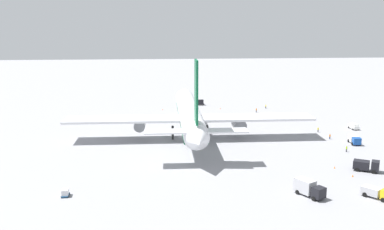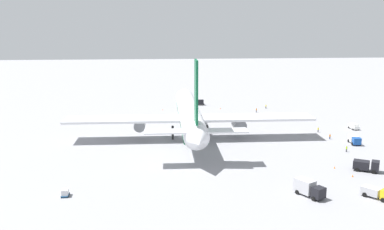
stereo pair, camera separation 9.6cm
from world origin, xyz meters
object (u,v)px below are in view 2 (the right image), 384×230
object	(u,v)px
service_truck_0	(366,165)
service_truck_3	(354,139)
ground_worker_0	(330,137)
service_van	(354,126)
ground_worker_3	(266,106)
ground_worker_2	(347,149)
ground_worker_4	(318,130)
service_truck_4	(200,102)
traffic_cone_1	(163,109)
service_truck_2	(377,192)
traffic_cone_2	(220,108)
airliner	(190,115)
service_truck_1	(309,188)
baggage_cart_0	(65,192)
ground_worker_1	(256,110)
traffic_cone_3	(335,167)
traffic_cone_0	(353,176)

from	to	relation	value
service_truck_0	service_truck_3	size ratio (longest dim) A/B	1.08
service_truck_3	ground_worker_0	bearing A→B (deg)	41.78
service_van	ground_worker_3	bearing A→B (deg)	28.01
ground_worker_2	ground_worker_3	world-z (taller)	ground_worker_2
ground_worker_4	service_truck_4	bearing A→B (deg)	32.52
traffic_cone_1	service_truck_2	bearing A→B (deg)	-156.46
ground_worker_3	ground_worker_0	bearing A→B (deg)	-171.80
service_truck_2	ground_worker_4	size ratio (longest dim) A/B	3.57
ground_worker_2	ground_worker_3	bearing A→B (deg)	5.77
service_truck_0	service_truck_4	size ratio (longest dim) A/B	1.30
ground_worker_4	traffic_cone_2	world-z (taller)	ground_worker_4
airliner	service_truck_1	xyz separation A→B (m)	(-47.28, -20.13, -5.45)
service_truck_4	ground_worker_4	distance (m)	60.69
airliner	service_truck_0	xyz separation A→B (m)	(-33.97, -38.86, -5.70)
service_truck_2	ground_worker_4	distance (m)	53.53
baggage_cart_0	ground_worker_0	bearing A→B (deg)	-61.68
ground_worker_1	traffic_cone_2	world-z (taller)	ground_worker_1
airliner	traffic_cone_1	bearing A→B (deg)	9.61
ground_worker_1	traffic_cone_1	bearing A→B (deg)	77.77
airliner	service_truck_4	distance (m)	55.47
service_truck_3	ground_worker_4	distance (m)	15.14
airliner	ground_worker_3	world-z (taller)	airliner
ground_worker_0	traffic_cone_2	world-z (taller)	ground_worker_0
baggage_cart_0	traffic_cone_2	bearing A→B (deg)	-27.07
service_truck_2	ground_worker_2	size ratio (longest dim) A/B	3.56
service_truck_3	ground_worker_2	bearing A→B (deg)	142.91
baggage_cart_0	ground_worker_4	bearing A→B (deg)	-56.41
ground_worker_1	ground_worker_3	bearing A→B (deg)	-36.98
ground_worker_0	ground_worker_1	world-z (taller)	ground_worker_1
service_truck_0	service_truck_4	xyz separation A→B (m)	(88.42, 30.04, -0.20)
traffic_cone_2	ground_worker_1	bearing A→B (deg)	-122.17
baggage_cart_0	ground_worker_0	world-z (taller)	ground_worker_0
service_van	traffic_cone_3	world-z (taller)	service_van
ground_worker_2	traffic_cone_3	world-z (taller)	ground_worker_2
service_truck_0	baggage_cart_0	distance (m)	68.18
service_truck_3	traffic_cone_3	size ratio (longest dim) A/B	10.34
ground_worker_2	ground_worker_4	world-z (taller)	ground_worker_2
traffic_cone_0	baggage_cart_0	bearing A→B (deg)	95.28
service_truck_0	ground_worker_4	size ratio (longest dim) A/B	3.70
traffic_cone_1	traffic_cone_2	xyz separation A→B (m)	(0.29, -23.43, 0.00)
service_truck_4	traffic_cone_3	distance (m)	89.02
service_truck_0	service_truck_3	xyz separation A→B (m)	(23.11, -7.95, -0.13)
airliner	service_truck_3	bearing A→B (deg)	-103.07
traffic_cone_0	traffic_cone_1	bearing A→B (deg)	26.99
traffic_cone_1	traffic_cone_2	world-z (taller)	same
baggage_cart_0	traffic_cone_2	xyz separation A→B (m)	(87.42, -44.68, -0.53)
service_truck_4	ground_worker_2	world-z (taller)	service_truck_4
service_truck_4	ground_worker_0	distance (m)	68.26
service_truck_3	traffic_cone_0	xyz separation A→B (m)	(-26.64, 12.82, -1.06)
ground_worker_2	traffic_cone_3	distance (m)	15.62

